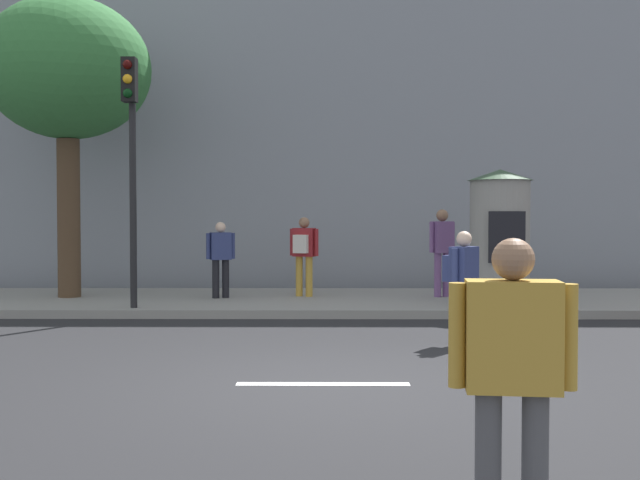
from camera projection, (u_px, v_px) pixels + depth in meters
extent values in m
plane|color=#232326|center=(323.00, 384.00, 7.88)|extent=(80.00, 80.00, 0.00)
cube|color=gray|center=(324.00, 302.00, 14.88)|extent=(36.00, 4.00, 0.15)
cube|color=silver|center=(323.00, 384.00, 7.88)|extent=(1.80, 0.16, 0.01)
cube|color=gray|center=(325.00, 117.00, 19.74)|extent=(36.00, 5.00, 8.65)
cylinder|color=black|center=(133.00, 206.00, 13.19)|extent=(0.12, 0.12, 3.54)
cube|color=black|center=(129.00, 80.00, 12.95)|extent=(0.24, 0.24, 0.75)
sphere|color=#390605|center=(127.00, 65.00, 12.81)|extent=(0.16, 0.16, 0.16)
sphere|color=#F2A519|center=(127.00, 79.00, 12.82)|extent=(0.16, 0.16, 0.16)
sphere|color=#07330F|center=(128.00, 93.00, 12.83)|extent=(0.16, 0.16, 0.16)
cylinder|color=gray|center=(500.00, 243.00, 13.74)|extent=(1.07, 1.07, 2.24)
cone|color=#334C33|center=(500.00, 175.00, 13.71)|extent=(1.17, 1.17, 0.20)
cube|color=black|center=(507.00, 237.00, 13.20)|extent=(0.64, 0.02, 0.90)
cylinder|color=#4C3826|center=(69.00, 218.00, 14.98)|extent=(0.44, 0.44, 3.11)
ellipsoid|color=#337238|center=(67.00, 69.00, 14.89)|extent=(3.24, 3.24, 2.75)
cylinder|color=silver|center=(460.00, 316.00, 10.31)|extent=(0.14, 0.14, 0.78)
cylinder|color=silver|center=(467.00, 315.00, 10.47)|extent=(0.14, 0.14, 0.78)
cube|color=navy|center=(464.00, 267.00, 10.37)|extent=(0.45, 0.48, 0.55)
cylinder|color=navy|center=(455.00, 268.00, 10.18)|extent=(0.09, 0.09, 0.52)
cylinder|color=navy|center=(473.00, 266.00, 10.57)|extent=(0.09, 0.09, 0.52)
sphere|color=beige|center=(464.00, 239.00, 10.36)|extent=(0.21, 0.21, 0.21)
cube|color=navy|center=(452.00, 268.00, 10.49)|extent=(0.30, 0.32, 0.36)
cylinder|color=#4C4C51|center=(488.00, 468.00, 4.02)|extent=(0.14, 0.14, 0.82)
cylinder|color=#4C4C51|center=(535.00, 469.00, 3.99)|extent=(0.14, 0.14, 0.82)
cube|color=#B78C33|center=(513.00, 336.00, 3.98)|extent=(0.51, 0.29, 0.58)
cylinder|color=#B78C33|center=(457.00, 335.00, 4.02)|extent=(0.09, 0.09, 0.55)
cylinder|color=#B78C33|center=(569.00, 337.00, 3.95)|extent=(0.09, 0.09, 0.55)
sphere|color=#8C664C|center=(513.00, 259.00, 3.97)|extent=(0.22, 0.22, 0.22)
cylinder|color=#724C84|center=(438.00, 275.00, 15.01)|extent=(0.14, 0.14, 0.88)
cylinder|color=#724C84|center=(446.00, 275.00, 15.10)|extent=(0.14, 0.14, 0.88)
cube|color=#724C84|center=(442.00, 237.00, 15.03)|extent=(0.47, 0.39, 0.62)
cylinder|color=#724C84|center=(432.00, 237.00, 14.93)|extent=(0.09, 0.09, 0.59)
cylinder|color=#724C84|center=(452.00, 237.00, 15.14)|extent=(0.09, 0.09, 0.59)
sphere|color=#8C664C|center=(442.00, 215.00, 15.02)|extent=(0.24, 0.24, 0.24)
cylinder|color=#B78C33|center=(299.00, 276.00, 15.18)|extent=(0.14, 0.14, 0.80)
cylinder|color=#B78C33|center=(309.00, 276.00, 15.11)|extent=(0.14, 0.14, 0.80)
cube|color=maroon|center=(304.00, 242.00, 15.12)|extent=(0.48, 0.37, 0.56)
cylinder|color=maroon|center=(292.00, 242.00, 15.21)|extent=(0.09, 0.09, 0.54)
cylinder|color=maroon|center=(316.00, 242.00, 15.03)|extent=(0.09, 0.09, 0.54)
sphere|color=#8C664C|center=(304.00, 223.00, 15.11)|extent=(0.22, 0.22, 0.22)
cube|color=silver|center=(301.00, 244.00, 14.95)|extent=(0.32, 0.25, 0.36)
cylinder|color=black|center=(226.00, 279.00, 14.86)|extent=(0.14, 0.14, 0.75)
cylinder|color=black|center=(216.00, 279.00, 14.80)|extent=(0.14, 0.14, 0.75)
cube|color=navy|center=(221.00, 246.00, 14.81)|extent=(0.45, 0.36, 0.53)
cylinder|color=navy|center=(233.00, 246.00, 14.89)|extent=(0.09, 0.09, 0.50)
cylinder|color=navy|center=(208.00, 246.00, 14.73)|extent=(0.09, 0.09, 0.50)
sphere|color=beige|center=(221.00, 227.00, 14.80)|extent=(0.20, 0.20, 0.20)
cube|color=maroon|center=(219.00, 247.00, 14.98)|extent=(0.32, 0.25, 0.36)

